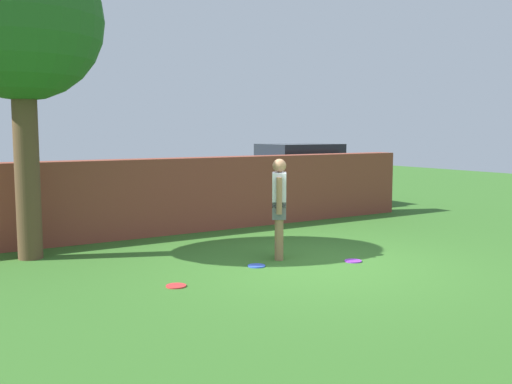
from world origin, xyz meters
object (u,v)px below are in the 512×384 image
object	(u,v)px
tree	(21,23)
frisbee_blue	(257,266)
frisbee_red	(176,286)
person	(279,204)
frisbee_purple	(353,261)
car	(300,175)

from	to	relation	value
tree	frisbee_blue	xyz separation A→B (m)	(2.81, -2.43, -3.73)
frisbee_red	person	bearing A→B (deg)	17.22
frisbee_purple	frisbee_blue	xyz separation A→B (m)	(-1.47, 0.54, 0.00)
frisbee_purple	frisbee_blue	size ratio (longest dim) A/B	1.00
frisbee_red	tree	bearing A→B (deg)	114.74
tree	person	world-z (taller)	tree
person	frisbee_purple	size ratio (longest dim) A/B	6.00
frisbee_red	frisbee_blue	bearing A→B (deg)	14.37
frisbee_red	frisbee_blue	xyz separation A→B (m)	(1.51, 0.39, 0.00)
tree	frisbee_blue	size ratio (longest dim) A/B	18.79
tree	car	distance (m)	8.48
frisbee_red	frisbee_blue	distance (m)	1.56
person	frisbee_blue	world-z (taller)	person
car	tree	bearing A→B (deg)	21.06
person	frisbee_red	distance (m)	2.38
tree	frisbee_purple	bearing A→B (deg)	-34.74
person	frisbee_red	bearing A→B (deg)	141.75
car	frisbee_purple	distance (m)	6.62
tree	frisbee_blue	bearing A→B (deg)	-40.81
frisbee_purple	tree	bearing A→B (deg)	145.26
person	frisbee_blue	xyz separation A→B (m)	(-0.60, -0.27, -0.89)
frisbee_red	frisbee_purple	size ratio (longest dim) A/B	1.00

